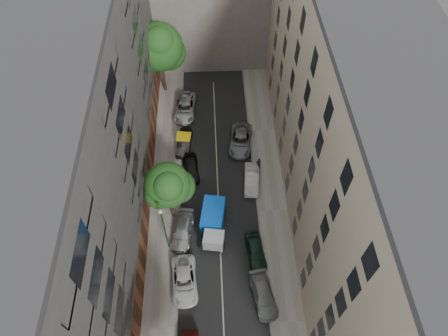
{
  "coord_description": "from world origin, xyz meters",
  "views": [
    {
      "loc": [
        -0.38,
        -20.52,
        35.34
      ],
      "look_at": [
        0.58,
        1.28,
        6.0
      ],
      "focal_mm": 32.0,
      "sensor_mm": 36.0,
      "label": 1
    }
  ],
  "objects": [
    {
      "name": "building_right",
      "position": [
        11.0,
        0.0,
        10.0
      ],
      "size": [
        8.0,
        44.0,
        20.0
      ],
      "primitive_type": "cube",
      "color": "tan",
      "rests_on": "ground"
    },
    {
      "name": "car_left_3",
      "position": [
        -3.6,
        -2.2,
        0.65
      ],
      "size": [
        2.52,
        4.75,
        1.31
      ],
      "primitive_type": "imported",
      "rotation": [
        0.0,
        0.0,
        -0.16
      ],
      "color": "#B8B8BD",
      "rests_on": "ground"
    },
    {
      "name": "car_right_3",
      "position": [
        3.6,
        3.6,
        0.69
      ],
      "size": [
        1.81,
        4.27,
        1.37
      ],
      "primitive_type": "imported",
      "rotation": [
        0.0,
        0.0,
        -0.09
      ],
      "color": "silver",
      "rests_on": "ground"
    },
    {
      "name": "pedestrian",
      "position": [
        4.5,
        5.42,
        0.99
      ],
      "size": [
        0.69,
        0.54,
        1.68
      ],
      "primitive_type": "imported",
      "rotation": [
        0.0,
        0.0,
        3.39
      ],
      "color": "black",
      "rests_on": "sidewalk_right"
    },
    {
      "name": "tree_far",
      "position": [
        -6.1,
        18.43,
        6.51
      ],
      "size": [
        5.85,
        5.66,
        9.56
      ],
      "color": "#382619",
      "rests_on": "sidewalk_left"
    },
    {
      "name": "car_left_5",
      "position": [
        -3.6,
        9.0,
        0.68
      ],
      "size": [
        1.93,
        4.27,
        1.36
      ],
      "primitive_type": "imported",
      "rotation": [
        0.0,
        0.0,
        -0.12
      ],
      "color": "black",
      "rests_on": "ground"
    },
    {
      "name": "car_right_2",
      "position": [
        3.3,
        -4.6,
        0.68
      ],
      "size": [
        2.05,
        4.13,
        1.35
      ],
      "primitive_type": "imported",
      "rotation": [
        0.0,
        0.0,
        0.12
      ],
      "color": "black",
      "rests_on": "ground"
    },
    {
      "name": "car_right_4",
      "position": [
        2.8,
        9.04,
        0.72
      ],
      "size": [
        3.09,
        5.46,
        1.44
      ],
      "primitive_type": "imported",
      "rotation": [
        0.0,
        0.0,
        -0.14
      ],
      "color": "slate",
      "rests_on": "ground"
    },
    {
      "name": "car_left_2",
      "position": [
        -3.36,
        -7.19,
        0.68
      ],
      "size": [
        2.62,
        5.06,
        1.36
      ],
      "primitive_type": "imported",
      "rotation": [
        0.0,
        0.0,
        0.07
      ],
      "color": "silver",
      "rests_on": "ground"
    },
    {
      "name": "tree_mid",
      "position": [
        -4.5,
        -0.15,
        5.36
      ],
      "size": [
        4.68,
        4.31,
        7.72
      ],
      "color": "#382619",
      "rests_on": "sidewalk_left"
    },
    {
      "name": "road_surface",
      "position": [
        0.0,
        0.0,
        0.01
      ],
      "size": [
        8.0,
        44.0,
        0.02
      ],
      "primitive_type": "cube",
      "color": "black",
      "rests_on": "ground"
    },
    {
      "name": "car_right_1",
      "position": [
        3.6,
        -8.8,
        0.64
      ],
      "size": [
        2.55,
        4.68,
        1.29
      ],
      "primitive_type": "imported",
      "rotation": [
        0.0,
        0.0,
        0.17
      ],
      "color": "gray",
      "rests_on": "ground"
    },
    {
      "name": "car_left_4",
      "position": [
        -2.8,
        5.4,
        0.67
      ],
      "size": [
        1.96,
        4.09,
        1.35
      ],
      "primitive_type": "imported",
      "rotation": [
        0.0,
        0.0,
        0.09
      ],
      "color": "black",
      "rests_on": "ground"
    },
    {
      "name": "sidewalk_left",
      "position": [
        -5.5,
        0.0,
        0.07
      ],
      "size": [
        3.0,
        44.0,
        0.15
      ],
      "primitive_type": "cube",
      "color": "gray",
      "rests_on": "ground"
    },
    {
      "name": "lamp_post",
      "position": [
        -4.91,
        -3.54,
        4.28
      ],
      "size": [
        0.36,
        0.36,
        6.76
      ],
      "color": "#195826",
      "rests_on": "sidewalk_left"
    },
    {
      "name": "sidewalk_right",
      "position": [
        5.5,
        0.0,
        0.07
      ],
      "size": [
        3.0,
        44.0,
        0.15
      ],
      "primitive_type": "cube",
      "color": "gray",
      "rests_on": "ground"
    },
    {
      "name": "ground",
      "position": [
        0.0,
        0.0,
        0.0
      ],
      "size": [
        120.0,
        120.0,
        0.0
      ],
      "primitive_type": "plane",
      "color": "#4C4C49",
      "rests_on": "ground"
    },
    {
      "name": "car_left_6",
      "position": [
        -3.6,
        14.6,
        0.75
      ],
      "size": [
        2.99,
        5.62,
        1.5
      ],
      "primitive_type": "imported",
      "rotation": [
        0.0,
        0.0,
        -0.09
      ],
      "color": "silver",
      "rests_on": "ground"
    },
    {
      "name": "tarp_truck",
      "position": [
        -0.6,
        -1.77,
        1.3
      ],
      "size": [
        2.77,
        5.38,
        2.36
      ],
      "rotation": [
        0.0,
        0.0,
        -0.16
      ],
      "color": "black",
      "rests_on": "ground"
    },
    {
      "name": "building_left",
      "position": [
        -11.0,
        0.0,
        10.0
      ],
      "size": [
        8.0,
        44.0,
        20.0
      ],
      "primitive_type": "cube",
      "color": "#474542",
      "rests_on": "ground"
    }
  ]
}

